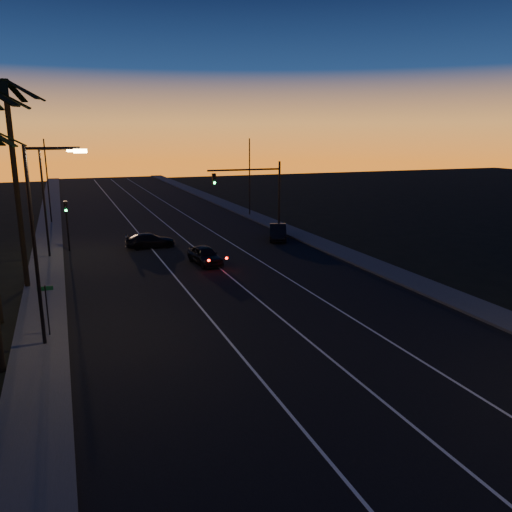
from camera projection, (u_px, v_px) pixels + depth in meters
name	position (u px, v px, depth m)	size (l,w,h in m)	color
road	(214.00, 270.00, 35.70)	(20.00, 170.00, 0.01)	black
sidewalk_left	(45.00, 285.00, 31.73)	(2.40, 170.00, 0.16)	#393936
sidewalk_right	(349.00, 255.00, 39.63)	(2.40, 170.00, 0.16)	#393936
lane_stripe_left	(172.00, 274.00, 34.64)	(0.12, 160.00, 0.01)	silver
lane_stripe_mid	(221.00, 269.00, 35.87)	(0.12, 160.00, 0.01)	silver
lane_stripe_right	(265.00, 264.00, 37.11)	(0.12, 160.00, 0.01)	silver
palm_far	(14.00, 166.00, 29.60)	(4.25, 4.16, 12.53)	black
streetlight_left_near	(40.00, 231.00, 21.62)	(2.55, 0.26, 9.00)	black
streetlight_left_far	(48.00, 193.00, 37.98)	(2.55, 0.26, 8.50)	black
street_sign	(47.00, 305.00, 23.35)	(0.70, 0.06, 2.60)	black
signal_mast	(256.00, 186.00, 46.13)	(7.10, 0.41, 7.00)	black
signal_post	(67.00, 217.00, 40.71)	(0.28, 0.37, 4.20)	black
far_pole_left	(48.00, 182.00, 53.39)	(0.14, 0.14, 9.00)	black
far_pole_right	(250.00, 178.00, 58.43)	(0.14, 0.14, 9.00)	black
lead_car	(205.00, 255.00, 37.05)	(2.08, 4.62, 1.36)	black
right_car	(278.00, 232.00, 45.73)	(3.04, 4.53, 1.41)	black
cross_car	(150.00, 240.00, 42.54)	(4.24, 1.74, 1.23)	black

